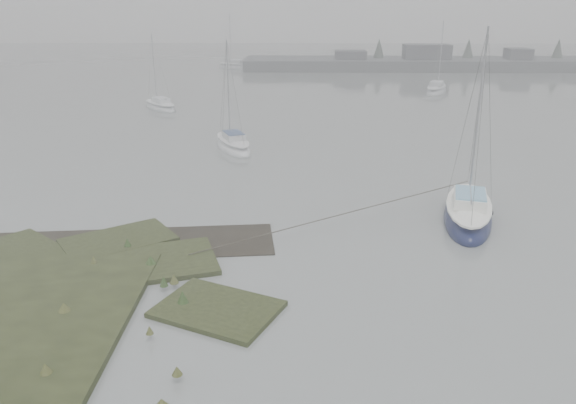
{
  "coord_description": "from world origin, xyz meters",
  "views": [
    {
      "loc": [
        2.83,
        -15.21,
        8.84
      ],
      "look_at": [
        2.56,
        4.24,
        1.8
      ],
      "focal_mm": 35.0,
      "sensor_mm": 36.0,
      "label": 1
    }
  ],
  "objects": [
    {
      "name": "sailboat_far_c",
      "position": [
        -5.38,
        62.45,
        0.23
      ],
      "size": [
        5.55,
        3.96,
        7.52
      ],
      "rotation": [
        0.0,
        0.0,
        1.11
      ],
      "color": "silver",
      "rests_on": "ground"
    },
    {
      "name": "far_shoreline",
      "position": [
        26.84,
        61.9,
        0.85
      ],
      "size": [
        60.0,
        8.0,
        4.15
      ],
      "color": "#4C4F51",
      "rests_on": "ground"
    },
    {
      "name": "ground",
      "position": [
        0.0,
        30.0,
        0.0
      ],
      "size": [
        160.0,
        160.0,
        0.0
      ],
      "primitive_type": "plane",
      "color": "slate",
      "rests_on": "ground"
    },
    {
      "name": "sailboat_far_b",
      "position": [
        16.94,
        41.77,
        0.23
      ],
      "size": [
        3.69,
        5.5,
        7.41
      ],
      "rotation": [
        0.0,
        0.0,
        -0.41
      ],
      "color": "silver",
      "rests_on": "ground"
    },
    {
      "name": "sailboat_white",
      "position": [
        -1.1,
        19.02,
        0.22
      ],
      "size": [
        3.46,
        5.28,
        7.11
      ],
      "rotation": [
        0.0,
        0.0,
        0.39
      ],
      "color": "silver",
      "rests_on": "ground"
    },
    {
      "name": "sailboat_main",
      "position": [
        10.16,
        7.08,
        0.26
      ],
      "size": [
        3.44,
        6.31,
        8.48
      ],
      "rotation": [
        0.0,
        0.0,
        -0.26
      ],
      "color": "#0D1237",
      "rests_on": "ground"
    },
    {
      "name": "sailboat_far_a",
      "position": [
        -8.74,
        32.35,
        0.21
      ],
      "size": [
        4.17,
        4.62,
        6.64
      ],
      "rotation": [
        0.0,
        0.0,
        0.68
      ],
      "color": "silver",
      "rests_on": "ground"
    }
  ]
}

